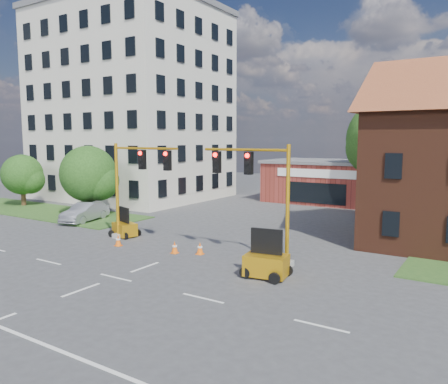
# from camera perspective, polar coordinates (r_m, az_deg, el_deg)

# --- Properties ---
(ground) EXTENTS (120.00, 120.00, 0.00)m
(ground) POSITION_cam_1_polar(r_m,az_deg,el_deg) (21.43, -13.96, -10.80)
(ground) COLOR #3C3C3F
(ground) RESTS_ON ground
(grass_verge_nw) EXTENTS (22.00, 6.00, 0.08)m
(grass_verge_nw) POSITION_cam_1_polar(r_m,az_deg,el_deg) (42.83, -22.86, -2.26)
(grass_verge_nw) COLOR #274D1D
(grass_verge_nw) RESTS_ON ground
(lane_markings) EXTENTS (60.00, 36.00, 0.01)m
(lane_markings) POSITION_cam_1_polar(r_m,az_deg,el_deg) (19.60, -20.46, -12.71)
(lane_markings) COLOR white
(lane_markings) RESTS_ON ground
(office_block) EXTENTS (18.40, 15.40, 20.60)m
(office_block) POSITION_cam_1_polar(r_m,az_deg,el_deg) (50.22, -12.01, 11.15)
(office_block) COLOR beige
(office_block) RESTS_ON ground
(brick_shop) EXTENTS (12.40, 8.40, 4.30)m
(brick_shop) POSITION_cam_1_polar(r_m,az_deg,el_deg) (46.64, 13.60, 1.42)
(brick_shop) COLOR maroon
(brick_shop) RESTS_ON ground
(tree_large) EXTENTS (8.11, 7.72, 10.29)m
(tree_large) POSITION_cam_1_polar(r_m,az_deg,el_deg) (41.86, 21.46, 6.02)
(tree_large) COLOR #332412
(tree_large) RESTS_ON ground
(tree_nw_front) EXTENTS (4.90, 4.66, 5.93)m
(tree_nw_front) POSITION_cam_1_polar(r_m,az_deg,el_deg) (37.87, -16.97, 2.04)
(tree_nw_front) COLOR #332412
(tree_nw_front) RESTS_ON ground
(tree_nw_rear) EXTENTS (4.06, 3.87, 5.01)m
(tree_nw_rear) POSITION_cam_1_polar(r_m,az_deg,el_deg) (46.25, -24.63, 1.91)
(tree_nw_rear) COLOR #332412
(tree_nw_rear) RESTS_ON ground
(signal_mast_west) EXTENTS (5.30, 0.60, 6.20)m
(signal_mast_west) POSITION_cam_1_polar(r_m,az_deg,el_deg) (27.88, -11.49, 1.56)
(signal_mast_west) COLOR gray
(signal_mast_west) RESTS_ON ground
(signal_mast_east) EXTENTS (5.30, 0.60, 6.20)m
(signal_mast_east) POSITION_cam_1_polar(r_m,az_deg,el_deg) (22.75, 4.56, 0.51)
(signal_mast_east) COLOR gray
(signal_mast_east) RESTS_ON ground
(trailer_west) EXTENTS (1.94, 1.61, 1.89)m
(trailer_west) POSITION_cam_1_polar(r_m,az_deg,el_deg) (29.84, -12.85, -4.59)
(trailer_west) COLOR orange
(trailer_west) RESTS_ON ground
(trailer_east) EXTENTS (2.12, 1.58, 2.22)m
(trailer_east) POSITION_cam_1_polar(r_m,az_deg,el_deg) (20.77, 5.55, -9.20)
(trailer_east) COLOR orange
(trailer_east) RESTS_ON ground
(cone_a) EXTENTS (0.40, 0.40, 0.70)m
(cone_a) POSITION_cam_1_polar(r_m,az_deg,el_deg) (27.42, -13.65, -6.16)
(cone_a) COLOR #FA610D
(cone_a) RESTS_ON ground
(cone_b) EXTENTS (0.40, 0.40, 0.70)m
(cone_b) POSITION_cam_1_polar(r_m,az_deg,el_deg) (24.79, -3.16, -7.37)
(cone_b) COLOR #FA610D
(cone_b) RESTS_ON ground
(cone_c) EXTENTS (0.40, 0.40, 0.70)m
(cone_c) POSITION_cam_1_polar(r_m,az_deg,el_deg) (25.12, -6.47, -7.21)
(cone_c) COLOR #FA610D
(cone_c) RESTS_ON ground
(cone_d) EXTENTS (0.40, 0.40, 0.70)m
(cone_d) POSITION_cam_1_polar(r_m,az_deg,el_deg) (22.71, 6.96, -8.74)
(cone_d) COLOR #FA610D
(cone_d) RESTS_ON ground
(sedan_silver_front) EXTENTS (2.64, 4.79, 1.50)m
(sedan_silver_front) POSITION_cam_1_polar(r_m,az_deg,el_deg) (36.03, -17.71, -2.54)
(sedan_silver_front) COLOR #989A9F
(sedan_silver_front) RESTS_ON ground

